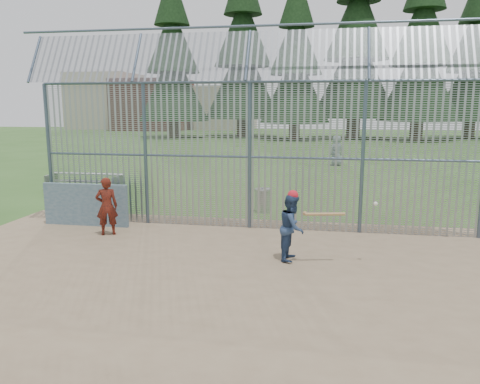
% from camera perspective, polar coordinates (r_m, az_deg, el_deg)
% --- Properties ---
extents(ground, '(120.00, 120.00, 0.00)m').
position_cam_1_polar(ground, '(9.88, -2.07, -9.54)').
color(ground, '#2D511E').
rests_on(ground, ground).
extents(dirt_infield, '(14.00, 10.00, 0.02)m').
position_cam_1_polar(dirt_infield, '(9.42, -2.72, -10.50)').
color(dirt_infield, '#756047').
rests_on(dirt_infield, ground).
extents(dugout_wall, '(2.50, 0.12, 1.20)m').
position_cam_1_polar(dugout_wall, '(13.93, -18.29, -1.48)').
color(dugout_wall, '#38566B').
rests_on(dugout_wall, dirt_infield).
extents(batter, '(0.63, 0.77, 1.47)m').
position_cam_1_polar(batter, '(10.35, 6.38, -4.29)').
color(batter, navy).
rests_on(batter, dirt_infield).
extents(onlooker, '(0.66, 0.56, 1.53)m').
position_cam_1_polar(onlooker, '(12.74, -15.94, -1.67)').
color(onlooker, maroon).
rests_on(onlooker, dirt_infield).
extents(bg_kid_standing, '(1.01, 0.94, 1.73)m').
position_cam_1_polar(bg_kid_standing, '(27.34, 11.68, 4.98)').
color(bg_kid_standing, slate).
rests_on(bg_kid_standing, ground).
extents(bg_kid_seated, '(0.60, 0.59, 1.02)m').
position_cam_1_polar(bg_kid_seated, '(27.21, 11.37, 4.22)').
color(bg_kid_seated, gray).
rests_on(bg_kid_seated, ground).
extents(batting_gear, '(1.91, 0.39, 0.51)m').
position_cam_1_polar(batting_gear, '(10.17, 7.71, -1.00)').
color(batting_gear, red).
rests_on(batting_gear, ground).
extents(trash_can, '(0.56, 0.56, 0.82)m').
position_cam_1_polar(trash_can, '(15.10, 2.77, -0.99)').
color(trash_can, '#979A9F').
rests_on(trash_can, ground).
extents(bleacher, '(3.00, 0.95, 0.72)m').
position_cam_1_polar(bleacher, '(19.35, -18.47, 1.11)').
color(bleacher, gray).
rests_on(bleacher, ground).
extents(backstop_fence, '(20.09, 0.81, 5.30)m').
position_cam_1_polar(backstop_fence, '(12.54, 9.37, 5.68)').
color(backstop_fence, '#47566B').
rests_on(backstop_fence, ground).
extents(conifer_row, '(38.48, 12.26, 20.20)m').
position_cam_1_polar(conifer_row, '(51.12, 10.52, 18.70)').
color(conifer_row, '#332319').
rests_on(conifer_row, ground).
extents(distant_buildings, '(26.50, 10.50, 8.00)m').
position_cam_1_polar(distant_buildings, '(70.22, -11.06, 10.47)').
color(distant_buildings, brown).
rests_on(distant_buildings, ground).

